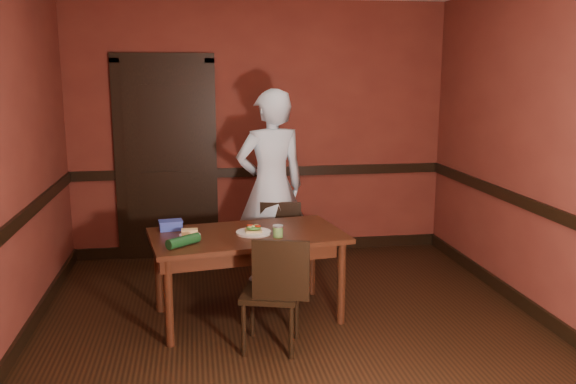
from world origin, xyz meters
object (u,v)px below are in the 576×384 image
object	(u,v)px
chair_near	(271,291)
sandwich_plate	(254,231)
person	(271,187)
cheese_saucer	(190,233)
chair_far	(287,249)
food_tub	(171,225)
dining_table	(248,276)
sauce_jar	(278,231)

from	to	relation	value
chair_near	sandwich_plate	world-z (taller)	chair_near
person	cheese_saucer	xyz separation A→B (m)	(-0.75, -0.86, -0.18)
chair_far	person	distance (m)	0.61
sandwich_plate	person	bearing A→B (deg)	73.93
food_tub	sandwich_plate	bearing A→B (deg)	-26.62
person	sandwich_plate	bearing A→B (deg)	62.12
dining_table	sandwich_plate	distance (m)	0.38
dining_table	food_tub	xyz separation A→B (m)	(-0.60, 0.20, 0.39)
cheese_saucer	food_tub	xyz separation A→B (m)	(-0.15, 0.20, 0.02)
dining_table	person	xyz separation A→B (m)	(0.30, 0.85, 0.55)
sandwich_plate	sauce_jar	bearing A→B (deg)	-36.56
cheese_saucer	person	bearing A→B (deg)	48.75
sauce_jar	dining_table	bearing A→B (deg)	146.47
dining_table	chair_near	distance (m)	0.59
cheese_saucer	food_tub	world-z (taller)	food_tub
sandwich_plate	sauce_jar	world-z (taller)	sauce_jar
chair_far	sauce_jar	xyz separation A→B (m)	(-0.17, -0.67, 0.35)
person	sandwich_plate	distance (m)	0.93
chair_near	person	bearing A→B (deg)	-81.72
chair_near	sauce_jar	xyz separation A→B (m)	(0.11, 0.42, 0.33)
sandwich_plate	food_tub	bearing A→B (deg)	161.40
person	cheese_saucer	size ratio (longest dim) A/B	10.90
sandwich_plate	cheese_saucer	bearing A→B (deg)	177.96
sandwich_plate	sauce_jar	size ratio (longest dim) A/B	2.93
dining_table	sandwich_plate	size ratio (longest dim) A/B	5.40
dining_table	chair_near	world-z (taller)	chair_near
sauce_jar	cheese_saucer	size ratio (longest dim) A/B	0.57
sauce_jar	food_tub	world-z (taller)	sauce_jar
dining_table	chair_near	xyz separation A→B (m)	(0.11, -0.57, 0.07)
person	dining_table	bearing A→B (deg)	58.81
sandwich_plate	chair_far	bearing A→B (deg)	57.25
dining_table	cheese_saucer	world-z (taller)	cheese_saucer
chair_far	sauce_jar	bearing A→B (deg)	-93.95
chair_far	sandwich_plate	world-z (taller)	chair_far
chair_far	sauce_jar	world-z (taller)	sauce_jar
chair_near	person	size ratio (longest dim) A/B	0.47
dining_table	chair_near	size ratio (longest dim) A/B	1.77
chair_near	sandwich_plate	distance (m)	0.63
dining_table	chair_far	distance (m)	0.66
cheese_saucer	sandwich_plate	bearing A→B (deg)	-2.04
sandwich_plate	cheese_saucer	size ratio (longest dim) A/B	1.67
sauce_jar	food_tub	bearing A→B (deg)	157.08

